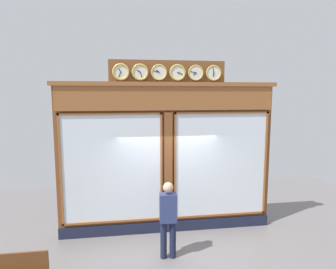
{
  "coord_description": "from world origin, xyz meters",
  "views": [
    {
      "loc": [
        1.09,
        7.18,
        3.52
      ],
      "look_at": [
        0.0,
        0.0,
        2.54
      ],
      "focal_mm": 31.56,
      "sensor_mm": 36.0,
      "label": 1
    }
  ],
  "objects": [
    {
      "name": "shop_facade",
      "position": [
        0.0,
        -0.12,
        1.96
      ],
      "size": [
        5.55,
        0.42,
        4.34
      ],
      "color": "brown",
      "rests_on": "ground_plane"
    },
    {
      "name": "pedestrian",
      "position": [
        0.19,
        1.23,
        0.93
      ],
      "size": [
        0.37,
        0.24,
        1.69
      ],
      "color": "#191E38",
      "rests_on": "ground_plane"
    }
  ]
}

